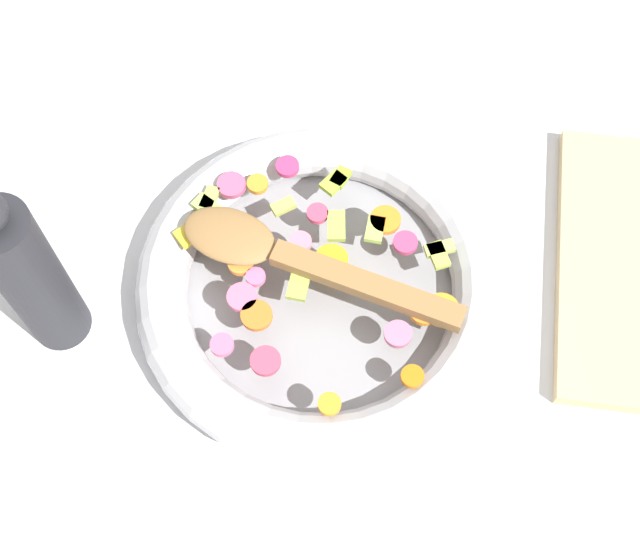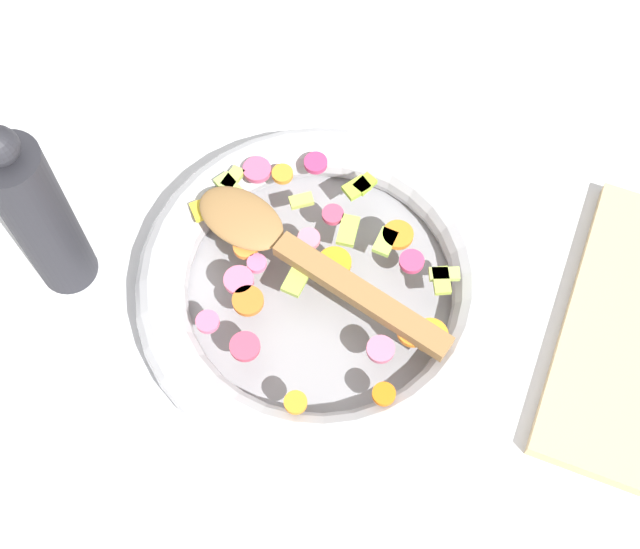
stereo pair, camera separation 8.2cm
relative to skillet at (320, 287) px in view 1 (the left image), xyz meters
name	(u,v)px [view 1 (the left image)]	position (x,y,z in m)	size (l,w,h in m)	color
ground_plane	(320,296)	(0.00, 0.00, -0.02)	(4.00, 4.00, 0.00)	silver
skillet	(320,287)	(0.00, 0.00, 0.00)	(0.35, 0.35, 0.05)	gray
chopped_vegetables	(316,262)	(0.01, 0.01, 0.03)	(0.26, 0.27, 0.01)	orange
wooden_spoon	(290,257)	(0.01, 0.03, 0.04)	(0.10, 0.27, 0.01)	olive
pepper_mill	(30,276)	(-0.06, 0.24, 0.09)	(0.06, 0.06, 0.23)	#232328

